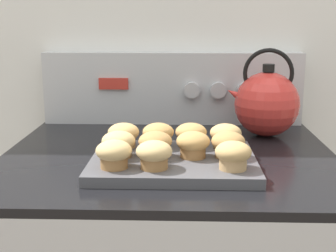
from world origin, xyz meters
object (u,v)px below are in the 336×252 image
muffin_r1_c3 (228,144)px  muffin_r2_c2 (191,135)px  muffin_pan (174,162)px  muffin_r1_c0 (119,143)px  tea_kettle (266,103)px  muffin_r2_c1 (158,135)px  muffin_r0_c0 (114,154)px  muffin_r0_c1 (154,154)px  muffin_r2_c0 (124,135)px  muffin_r1_c1 (155,144)px  muffin_r0_c3 (233,155)px  muffin_r1_c2 (193,144)px  muffin_r2_c3 (226,135)px

muffin_r1_c3 → muffin_r2_c2: 0.11m
muffin_pan → muffin_r2_c2: bearing=64.4°
muffin_pan → muffin_r1_c0: bearing=-179.0°
tea_kettle → muffin_r2_c1: bearing=-144.3°
muffin_pan → muffin_r0_c0: size_ratio=4.87×
muffin_r2_c2 → muffin_r0_c1: bearing=-115.4°
muffin_r2_c0 → muffin_r2_c2: (0.15, 0.01, 0.00)m
muffin_r0_c1 → muffin_r0_c0: bearing=179.2°
muffin_r1_c1 → muffin_r2_c2: 0.11m
muffin_r1_c0 → muffin_r1_c1: bearing=-0.5°
muffin_r1_c0 → muffin_r2_c1: (0.08, 0.08, 0.00)m
muffin_r1_c1 → muffin_r1_c3: (0.15, 0.00, 0.00)m
muffin_r0_c3 → muffin_r2_c0: same height
muffin_r2_c0 → tea_kettle: bearing=29.5°
muffin_r2_c1 → tea_kettle: bearing=35.7°
muffin_r1_c2 → tea_kettle: bearing=54.2°
muffin_r1_c1 → muffin_r2_c3: 0.17m
muffin_r1_c1 → tea_kettle: bearing=45.0°
tea_kettle → muffin_r0_c0: bearing=-135.3°
muffin_r0_c0 → muffin_r1_c2: bearing=25.7°
muffin_r0_c1 → muffin_r0_c3: same height
muffin_r1_c3 → muffin_r2_c0: 0.24m
muffin_r1_c1 → muffin_r2_c1: bearing=88.7°
muffin_r2_c2 → muffin_r1_c3: bearing=-45.4°
muffin_r1_c2 → muffin_r2_c0: same height
muffin_r0_c3 → muffin_r2_c1: bearing=135.2°
muffin_r0_c3 → tea_kettle: tea_kettle is taller
muffin_r0_c3 → muffin_r1_c3: (-0.00, 0.08, 0.00)m
muffin_pan → muffin_r1_c0: 0.12m
muffin_r0_c3 → muffin_r1_c3: bearing=92.0°
muffin_r0_c0 → tea_kettle: (0.36, 0.35, 0.04)m
muffin_r0_c1 → muffin_r2_c0: size_ratio=1.00×
muffin_r0_c1 → tea_kettle: size_ratio=0.31×
muffin_r1_c2 → tea_kettle: 0.34m
muffin_r1_c0 → muffin_r2_c3: size_ratio=1.00×
muffin_r1_c0 → muffin_r1_c2: 0.16m
muffin_r0_c3 → muffin_r2_c2: bearing=117.1°
muffin_r1_c0 → muffin_r1_c2: (0.16, 0.00, 0.00)m
muffin_r1_c0 → muffin_r1_c2: size_ratio=1.00×
muffin_r0_c1 → muffin_r2_c1: bearing=90.1°
muffin_r0_c1 → muffin_r2_c1: size_ratio=1.00×
muffin_r0_c0 → muffin_r1_c0: size_ratio=1.00×
tea_kettle → muffin_r2_c3: bearing=-121.6°
muffin_r2_c0 → muffin_r2_c3: same height
muffin_r0_c3 → muffin_r1_c1: (-0.16, 0.07, 0.00)m
muffin_pan → muffin_r2_c1: bearing=115.4°
muffin_r0_c3 → muffin_r1_c1: bearing=154.8°
muffin_r1_c1 → tea_kettle: (0.28, 0.28, 0.04)m
muffin_r1_c3 → muffin_r2_c2: size_ratio=1.00×
tea_kettle → muffin_r1_c3: bearing=-114.5°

